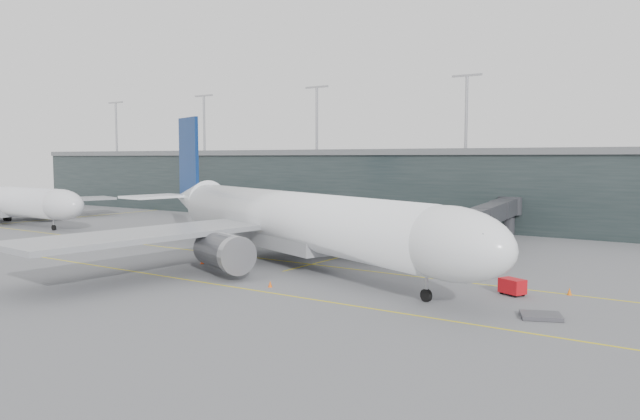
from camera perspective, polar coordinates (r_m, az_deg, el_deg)
The scene contains 17 objects.
ground at distance 85.38m, azimuth -1.99°, elevation -4.28°, with size 320.00×320.00×0.00m, color slate.
taxiline_a at distance 82.23m, azimuth -3.65°, elevation -4.64°, with size 160.00×0.25×0.02m, color yellow.
taxiline_b at distance 70.51m, azimuth -11.71°, elevation -6.32°, with size 160.00×0.25×0.02m, color yellow.
taxiline_lead_main at distance 99.67m, azimuth 7.18°, elevation -3.00°, with size 0.25×60.00×0.02m, color yellow.
taxiline_lead_adj at distance 153.35m, azimuth -20.49°, elevation -0.53°, with size 0.25×60.00×0.02m, color yellow.
terminal at distance 135.61m, azimuth 12.66°, elevation 2.22°, with size 240.00×36.00×29.00m.
main_aircraft at distance 78.59m, azimuth -2.84°, elevation -0.91°, with size 69.15×63.90×20.20m.
jet_bridge at distance 98.01m, azimuth 15.94°, elevation -0.35°, with size 9.31×43.77×6.68m.
gse_cart at distance 64.49m, azimuth 17.18°, elevation -6.66°, with size 2.82×2.40×1.64m.
baggage_dolly at distance 56.48m, azimuth 19.55°, elevation -9.09°, with size 3.28×2.62×0.33m, color #3E3E44.
uld_a at distance 95.63m, azimuth -1.16°, elevation -2.67°, with size 2.58×2.27×1.99m.
uld_b at distance 95.86m, azimuth 1.31°, elevation -2.62°, with size 2.51×2.12×2.08m.
uld_c at distance 93.14m, azimuth 2.10°, elevation -2.97°, with size 1.96×1.61×1.70m.
cone_nose at distance 66.52m, azimuth 21.85°, elevation -6.92°, with size 0.47×0.47×0.75m, color orange.
cone_wing_stbd at distance 65.68m, azimuth -4.58°, elevation -6.76°, with size 0.43×0.43×0.69m, color #FF5C0E.
cone_wing_port at distance 89.33m, azimuth 7.36°, elevation -3.71°, with size 0.41×0.41×0.64m, color orange.
cone_tail at distance 80.97m, azimuth -10.72°, elevation -4.59°, with size 0.49×0.49×0.78m, color #FE450E.
Camera 1 is at (49.89, -67.96, 13.51)m, focal length 35.00 mm.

